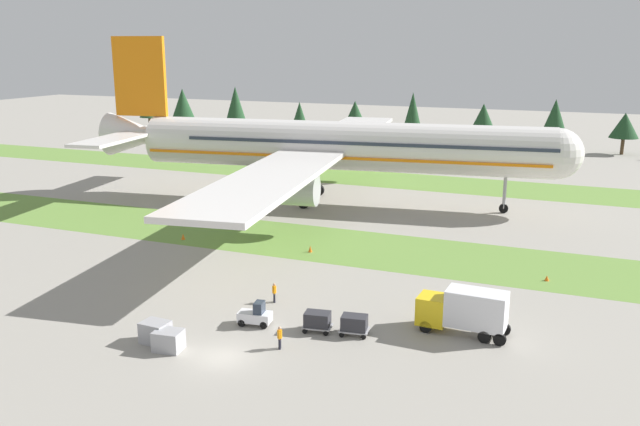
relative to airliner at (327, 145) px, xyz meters
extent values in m
plane|color=gray|center=(10.81, -47.57, -8.17)|extent=(400.00, 400.00, 0.00)
cube|color=olive|center=(10.81, -18.74, -8.16)|extent=(320.00, 13.04, 0.01)
cube|color=olive|center=(10.81, 19.33, -8.16)|extent=(320.00, 13.04, 0.01)
cylinder|color=silver|center=(2.13, 0.30, -0.02)|extent=(56.39, 14.28, 6.65)
sphere|color=silver|center=(29.87, 4.14, -0.02)|extent=(6.52, 6.52, 6.52)
cone|color=silver|center=(-28.31, -3.93, 0.48)|extent=(10.34, 7.57, 6.32)
cube|color=orange|center=(2.13, 0.30, -1.18)|extent=(55.05, 14.23, 0.36)
cube|color=#283342|center=(5.51, 0.76, 0.82)|extent=(49.63, 13.41, 0.44)
cube|color=silver|center=(-4.29, 21.73, -0.68)|extent=(13.95, 38.43, 0.60)
cylinder|color=#A3A3A8|center=(-2.20, 16.33, -2.87)|extent=(5.91, 4.38, 3.66)
cube|color=silver|center=(1.78, -22.07, -0.68)|extent=(13.95, 38.43, 0.60)
cylinder|color=#A3A3A8|center=(2.33, -16.31, -2.87)|extent=(5.91, 4.38, 3.66)
cube|color=silver|center=(-28.85, 4.91, 0.98)|extent=(6.80, 14.21, 0.42)
cube|color=silver|center=(-26.42, -12.57, 0.98)|extent=(6.80, 14.21, 0.42)
cube|color=orange|center=(-27.64, -3.83, 8.97)|extent=(8.01, 1.81, 11.31)
cylinder|color=#A3A3A8|center=(23.78, 3.30, -4.29)|extent=(0.44, 0.44, 6.55)
cylinder|color=black|center=(23.78, 3.30, -7.57)|extent=(1.25, 0.58, 1.20)
cylinder|color=#A3A3A8|center=(-2.79, 3.64, -4.17)|extent=(0.44, 0.44, 6.30)
cylinder|color=black|center=(-2.79, 3.64, -7.32)|extent=(1.77, 0.82, 1.70)
cylinder|color=#A3A3A8|center=(-1.70, -4.27, -4.17)|extent=(0.44, 0.44, 6.30)
cylinder|color=black|center=(-1.70, -4.27, -7.32)|extent=(1.77, 0.82, 1.70)
cube|color=silver|center=(10.28, -41.65, -7.48)|extent=(2.77, 1.68, 0.77)
cube|color=#283342|center=(10.66, -41.59, -6.65)|extent=(0.86, 1.19, 0.90)
cylinder|color=black|center=(9.46, -42.33, -7.87)|extent=(0.62, 0.29, 0.60)
cylinder|color=black|center=(9.30, -41.25, -7.87)|extent=(0.62, 0.29, 0.60)
cylinder|color=black|center=(11.26, -42.06, -7.87)|extent=(0.62, 0.29, 0.60)
cylinder|color=black|center=(11.10, -40.97, -7.87)|extent=(0.62, 0.29, 0.60)
cube|color=#A3A3A8|center=(15.32, -40.88, -7.77)|extent=(2.40, 1.82, 0.10)
cube|color=#2D2D33|center=(15.32, -40.88, -7.17)|extent=(2.11, 1.60, 1.10)
cylinder|color=black|center=(14.60, -41.69, -7.97)|extent=(0.41, 0.18, 0.40)
cylinder|color=black|center=(14.39, -40.32, -7.97)|extent=(0.41, 0.18, 0.40)
cylinder|color=black|center=(16.25, -41.43, -7.97)|extent=(0.41, 0.18, 0.40)
cylinder|color=black|center=(16.04, -40.07, -7.97)|extent=(0.41, 0.18, 0.40)
cube|color=#A3A3A8|center=(18.19, -40.44, -7.77)|extent=(2.40, 1.82, 0.10)
cube|color=#2D2D33|center=(18.19, -40.44, -7.17)|extent=(2.11, 1.60, 1.10)
cylinder|color=black|center=(17.46, -41.25, -7.97)|extent=(0.41, 0.18, 0.40)
cylinder|color=black|center=(17.26, -39.88, -7.97)|extent=(0.41, 0.18, 0.40)
cylinder|color=black|center=(19.12, -40.99, -7.97)|extent=(0.41, 0.18, 0.40)
cylinder|color=black|center=(18.91, -39.63, -7.97)|extent=(0.41, 0.18, 0.40)
cube|color=yellow|center=(23.43, -36.98, -6.59)|extent=(2.30, 2.39, 2.20)
cube|color=#283342|center=(22.37, -36.93, -6.15)|extent=(0.17, 2.07, 0.97)
cube|color=silver|center=(26.78, -37.12, -5.99)|extent=(4.59, 2.49, 2.80)
cylinder|color=black|center=(23.17, -37.97, -7.69)|extent=(0.97, 0.34, 0.96)
cylinder|color=black|center=(23.26, -35.97, -7.69)|extent=(0.97, 0.34, 0.96)
cylinder|color=black|center=(27.64, -38.16, -7.69)|extent=(0.97, 0.34, 0.96)
cylinder|color=black|center=(27.72, -36.16, -7.69)|extent=(0.97, 0.34, 0.96)
cylinder|color=black|center=(28.76, -38.21, -7.69)|extent=(0.97, 0.34, 0.96)
cylinder|color=black|center=(28.85, -36.21, -7.69)|extent=(0.97, 0.34, 0.96)
cylinder|color=black|center=(14.00, -44.91, -7.74)|extent=(0.18, 0.18, 0.85)
cylinder|color=black|center=(13.93, -44.70, -7.74)|extent=(0.18, 0.18, 0.85)
cylinder|color=orange|center=(13.96, -44.80, -7.01)|extent=(0.36, 0.36, 0.62)
sphere|color=tan|center=(13.96, -44.80, -6.55)|extent=(0.24, 0.24, 0.24)
cylinder|color=orange|center=(14.03, -45.02, -7.04)|extent=(0.10, 0.10, 0.58)
cylinder|color=orange|center=(13.90, -44.58, -7.04)|extent=(0.10, 0.10, 0.58)
cylinder|color=black|center=(9.55, -36.61, -7.74)|extent=(0.18, 0.18, 0.85)
cylinder|color=black|center=(9.65, -36.81, -7.74)|extent=(0.18, 0.18, 0.85)
cylinder|color=orange|center=(9.60, -36.71, -7.01)|extent=(0.36, 0.36, 0.62)
sphere|color=tan|center=(9.60, -36.71, -6.55)|extent=(0.24, 0.24, 0.24)
cylinder|color=orange|center=(9.50, -36.50, -7.04)|extent=(0.10, 0.10, 0.58)
cylinder|color=orange|center=(9.70, -36.92, -7.04)|extent=(0.10, 0.10, 0.58)
cube|color=#A3A3A8|center=(4.91, -47.28, -7.36)|extent=(2.08, 1.70, 1.62)
cube|color=#A3A3A8|center=(6.56, -48.03, -7.42)|extent=(2.18, 1.84, 1.50)
cone|color=orange|center=(-8.47, -23.29, -7.83)|extent=(0.44, 0.44, 0.68)
cone|color=orange|center=(6.84, -22.23, -7.82)|extent=(0.44, 0.44, 0.70)
cone|color=orange|center=(31.00, -22.16, -7.91)|extent=(0.44, 0.44, 0.52)
cylinder|color=#4C3823|center=(-75.64, 63.18, -6.71)|extent=(0.70, 0.70, 2.91)
cone|color=#1E4223|center=(-75.64, 63.18, -2.44)|extent=(5.05, 5.05, 5.63)
cylinder|color=#4C3823|center=(-63.51, 60.91, -6.80)|extent=(0.70, 0.70, 2.73)
cone|color=#1E4223|center=(-63.51, 60.91, -1.38)|extent=(6.20, 6.20, 8.12)
cylinder|color=#4C3823|center=(-47.88, 60.27, -6.51)|extent=(0.70, 0.70, 3.32)
cone|color=#1E4223|center=(-47.88, 60.27, -0.63)|extent=(5.00, 5.00, 8.43)
cylinder|color=#4C3823|center=(-31.32, 61.58, -6.77)|extent=(0.70, 0.70, 2.80)
cone|color=#1E4223|center=(-31.32, 61.58, -2.55)|extent=(3.65, 3.65, 5.64)
cylinder|color=#4C3823|center=(-17.71, 62.62, -6.81)|extent=(0.70, 0.70, 2.72)
cone|color=#1E4223|center=(-17.71, 62.62, -2.29)|extent=(5.60, 5.60, 6.31)
cylinder|color=#4C3823|center=(-4.05, 62.74, -6.36)|extent=(0.70, 0.70, 3.61)
cone|color=#1E4223|center=(-4.05, 62.74, -0.69)|extent=(3.89, 3.89, 7.74)
cylinder|color=#4C3823|center=(11.63, 62.62, -6.28)|extent=(0.70, 0.70, 3.78)
cone|color=#1E4223|center=(11.63, 62.62, -1.62)|extent=(5.00, 5.00, 5.55)
cylinder|color=#4C3823|center=(26.31, 62.10, -6.46)|extent=(0.70, 0.70, 3.41)
cone|color=#1E4223|center=(26.31, 62.10, -1.09)|extent=(5.21, 5.21, 7.33)
cylinder|color=#4C3823|center=(39.65, 62.32, -6.48)|extent=(0.70, 0.70, 3.38)
cone|color=#1E4223|center=(39.65, 62.32, -2.26)|extent=(5.70, 5.70, 5.04)
camera|label=1|loc=(33.65, -85.50, 13.39)|focal=37.67mm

